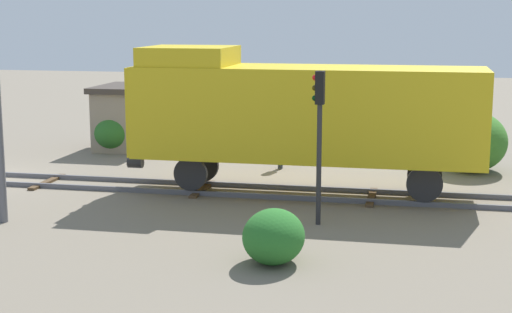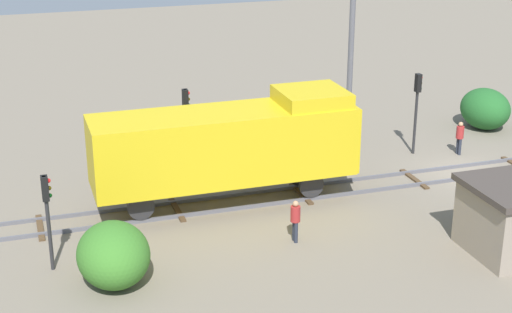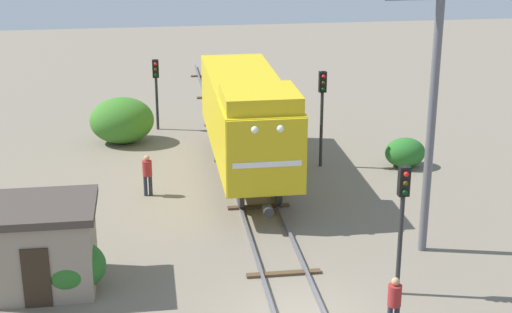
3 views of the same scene
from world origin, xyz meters
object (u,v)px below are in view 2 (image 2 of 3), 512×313
(traffic_signal_near, at_px, (417,99))
(traffic_signal_far, at_px, (47,205))
(locomotive, at_px, (229,143))
(worker_by_signal, at_px, (295,218))
(catenary_mast, at_px, (351,58))
(traffic_signal_mid, at_px, (186,117))
(relay_hut, at_px, (508,219))
(worker_near_track, at_px, (460,135))

(traffic_signal_near, bearing_deg, traffic_signal_far, 110.46)
(locomotive, xyz_separation_m, worker_by_signal, (-4.20, -1.40, -1.78))
(traffic_signal_far, bearing_deg, catenary_mast, -60.94)
(traffic_signal_mid, distance_m, relay_hut, 14.59)
(catenary_mast, bearing_deg, locomotive, 122.63)
(locomotive, distance_m, traffic_signal_mid, 3.56)
(traffic_signal_near, distance_m, worker_by_signal, 11.93)
(traffic_signal_far, xyz_separation_m, catenary_mast, (8.54, -15.38, 2.20))
(traffic_signal_mid, relative_size, worker_by_signal, 2.52)
(worker_by_signal, xyz_separation_m, relay_hut, (-3.30, -7.14, 0.40))
(traffic_signal_far, bearing_deg, traffic_signal_mid, -43.43)
(traffic_signal_near, bearing_deg, locomotive, 106.85)
(traffic_signal_mid, xyz_separation_m, worker_by_signal, (-7.60, -2.43, -1.98))
(locomotive, height_order, traffic_signal_mid, locomotive)
(traffic_signal_mid, distance_m, catenary_mast, 9.06)
(traffic_signal_near, relative_size, traffic_signal_mid, 0.96)
(traffic_signal_mid, bearing_deg, traffic_signal_near, -90.99)
(traffic_signal_near, height_order, traffic_signal_mid, traffic_signal_mid)
(worker_by_signal, bearing_deg, traffic_signal_mid, -101.21)
(worker_near_track, distance_m, relay_hut, 10.73)
(traffic_signal_far, bearing_deg, worker_near_track, -73.55)
(worker_near_track, relative_size, relay_hut, 0.49)
(traffic_signal_far, distance_m, relay_hut, 16.70)
(catenary_mast, bearing_deg, traffic_signal_mid, 100.01)
(locomotive, bearing_deg, traffic_signal_near, -73.15)
(traffic_signal_near, xyz_separation_m, traffic_signal_far, (-6.80, 18.23, -0.34))
(locomotive, relative_size, relay_hut, 3.31)
(locomotive, height_order, catenary_mast, catenary_mast)
(traffic_signal_far, distance_m, worker_near_track, 21.25)
(worker_by_signal, distance_m, relay_hut, 7.88)
(traffic_signal_far, xyz_separation_m, worker_by_signal, (-0.60, -9.06, -1.53))
(traffic_signal_far, height_order, relay_hut, traffic_signal_far)
(traffic_signal_far, bearing_deg, worker_by_signal, -93.79)
(traffic_signal_near, xyz_separation_m, worker_near_track, (-0.80, -2.10, -1.87))
(catenary_mast, bearing_deg, relay_hut, -176.22)
(traffic_signal_far, xyz_separation_m, worker_near_track, (6.00, -20.32, -1.53))
(traffic_signal_mid, height_order, worker_by_signal, traffic_signal_mid)
(locomotive, distance_m, relay_hut, 11.45)
(worker_by_signal, bearing_deg, locomotive, -100.50)
(locomotive, bearing_deg, worker_by_signal, -161.52)
(traffic_signal_mid, xyz_separation_m, catenary_mast, (1.54, -8.75, 1.76))
(traffic_signal_far, xyz_separation_m, relay_hut, (-3.90, -16.20, -1.13))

